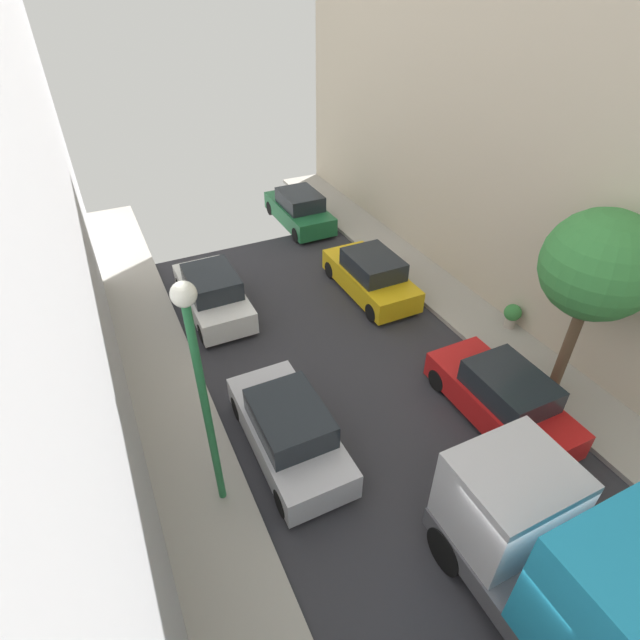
{
  "coord_description": "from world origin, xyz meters",
  "views": [
    {
      "loc": [
        -5.49,
        -2.38,
        9.92
      ],
      "look_at": [
        0.04,
        9.13,
        0.5
      ],
      "focal_mm": 27.77,
      "sensor_mm": 36.0,
      "label": 1
    }
  ],
  "objects_px": {
    "parked_car_right_3": "(371,276)",
    "potted_plant_1": "(512,314)",
    "delivery_truck": "(632,639)",
    "street_tree_1": "(599,266)",
    "lamp_post": "(199,374)",
    "parked_car_left_3": "(213,293)",
    "parked_car_right_2": "(503,398)",
    "parked_car_left_2": "(289,430)",
    "parked_car_right_4": "(299,210)"
  },
  "relations": [
    {
      "from": "delivery_truck",
      "to": "street_tree_1",
      "type": "relative_size",
      "value": 1.25
    },
    {
      "from": "delivery_truck",
      "to": "lamp_post",
      "type": "bearing_deg",
      "value": 126.9
    },
    {
      "from": "parked_car_left_3",
      "to": "parked_car_right_3",
      "type": "xyz_separation_m",
      "value": [
        5.4,
        -1.33,
        0.0
      ]
    },
    {
      "from": "parked_car_left_3",
      "to": "parked_car_right_4",
      "type": "xyz_separation_m",
      "value": [
        5.4,
        5.01,
        0.0
      ]
    },
    {
      "from": "parked_car_right_4",
      "to": "potted_plant_1",
      "type": "relative_size",
      "value": 5.05
    },
    {
      "from": "parked_car_left_3",
      "to": "lamp_post",
      "type": "xyz_separation_m",
      "value": [
        -1.9,
        -7.29,
        3.12
      ]
    },
    {
      "from": "parked_car_right_4",
      "to": "delivery_truck",
      "type": "height_order",
      "value": "delivery_truck"
    },
    {
      "from": "parked_car_right_3",
      "to": "lamp_post",
      "type": "distance_m",
      "value": 9.93
    },
    {
      "from": "lamp_post",
      "to": "parked_car_left_3",
      "type": "bearing_deg",
      "value": 75.39
    },
    {
      "from": "lamp_post",
      "to": "street_tree_1",
      "type": "bearing_deg",
      "value": -3.86
    },
    {
      "from": "parked_car_left_3",
      "to": "parked_car_right_2",
      "type": "bearing_deg",
      "value": -56.13
    },
    {
      "from": "parked_car_right_2",
      "to": "potted_plant_1",
      "type": "distance_m",
      "value": 4.08
    },
    {
      "from": "parked_car_right_2",
      "to": "lamp_post",
      "type": "distance_m",
      "value": 7.98
    },
    {
      "from": "potted_plant_1",
      "to": "lamp_post",
      "type": "xyz_separation_m",
      "value": [
        -10.27,
        -2.04,
        3.21
      ]
    },
    {
      "from": "delivery_truck",
      "to": "potted_plant_1",
      "type": "bearing_deg",
      "value": 55.23
    },
    {
      "from": "parked_car_right_3",
      "to": "delivery_truck",
      "type": "bearing_deg",
      "value": -102.59
    },
    {
      "from": "street_tree_1",
      "to": "parked_car_right_2",
      "type": "bearing_deg",
      "value": -176.67
    },
    {
      "from": "parked_car_left_2",
      "to": "parked_car_right_4",
      "type": "height_order",
      "value": "same"
    },
    {
      "from": "parked_car_left_2",
      "to": "parked_car_right_4",
      "type": "xyz_separation_m",
      "value": [
        5.4,
        11.65,
        0.0
      ]
    },
    {
      "from": "parked_car_right_3",
      "to": "street_tree_1",
      "type": "bearing_deg",
      "value": -72.28
    },
    {
      "from": "parked_car_left_2",
      "to": "street_tree_1",
      "type": "relative_size",
      "value": 0.8
    },
    {
      "from": "parked_car_right_2",
      "to": "parked_car_left_3",
      "type": "bearing_deg",
      "value": 123.87
    },
    {
      "from": "parked_car_left_2",
      "to": "lamp_post",
      "type": "xyz_separation_m",
      "value": [
        -1.9,
        -0.65,
        3.12
      ]
    },
    {
      "from": "parked_car_left_3",
      "to": "parked_car_right_2",
      "type": "relative_size",
      "value": 1.0
    },
    {
      "from": "potted_plant_1",
      "to": "parked_car_right_2",
      "type": "bearing_deg",
      "value": -136.72
    },
    {
      "from": "parked_car_right_4",
      "to": "delivery_truck",
      "type": "xyz_separation_m",
      "value": [
        -2.7,
        -18.42,
        1.07
      ]
    },
    {
      "from": "parked_car_right_2",
      "to": "parked_car_right_4",
      "type": "distance_m",
      "value": 13.05
    },
    {
      "from": "parked_car_right_2",
      "to": "parked_car_right_3",
      "type": "xyz_separation_m",
      "value": [
        0.0,
        6.72,
        0.0
      ]
    },
    {
      "from": "parked_car_left_2",
      "to": "parked_car_right_2",
      "type": "height_order",
      "value": "same"
    },
    {
      "from": "parked_car_right_3",
      "to": "parked_car_left_3",
      "type": "bearing_deg",
      "value": 166.2
    },
    {
      "from": "street_tree_1",
      "to": "delivery_truck",
      "type": "bearing_deg",
      "value": -131.19
    },
    {
      "from": "parked_car_right_3",
      "to": "street_tree_1",
      "type": "xyz_separation_m",
      "value": [
        2.11,
        -6.6,
        3.32
      ]
    },
    {
      "from": "parked_car_right_2",
      "to": "parked_car_right_4",
      "type": "bearing_deg",
      "value": 90.0
    },
    {
      "from": "parked_car_left_3",
      "to": "delivery_truck",
      "type": "bearing_deg",
      "value": -78.62
    },
    {
      "from": "parked_car_right_4",
      "to": "parked_car_right_2",
      "type": "bearing_deg",
      "value": -90.0
    },
    {
      "from": "parked_car_left_3",
      "to": "parked_car_right_3",
      "type": "relative_size",
      "value": 1.0
    },
    {
      "from": "parked_car_left_3",
      "to": "parked_car_right_3",
      "type": "distance_m",
      "value": 5.56
    },
    {
      "from": "parked_car_right_4",
      "to": "potted_plant_1",
      "type": "bearing_deg",
      "value": -73.84
    },
    {
      "from": "parked_car_right_4",
      "to": "potted_plant_1",
      "type": "height_order",
      "value": "parked_car_right_4"
    },
    {
      "from": "delivery_truck",
      "to": "parked_car_left_2",
      "type": "bearing_deg",
      "value": 111.72
    },
    {
      "from": "parked_car_left_3",
      "to": "street_tree_1",
      "type": "relative_size",
      "value": 0.8
    },
    {
      "from": "potted_plant_1",
      "to": "lamp_post",
      "type": "height_order",
      "value": "lamp_post"
    },
    {
      "from": "parked_car_left_3",
      "to": "parked_car_right_4",
      "type": "bearing_deg",
      "value": 42.83
    },
    {
      "from": "parked_car_right_3",
      "to": "potted_plant_1",
      "type": "height_order",
      "value": "parked_car_right_3"
    },
    {
      "from": "parked_car_left_2",
      "to": "lamp_post",
      "type": "bearing_deg",
      "value": -161.12
    },
    {
      "from": "parked_car_right_3",
      "to": "delivery_truck",
      "type": "xyz_separation_m",
      "value": [
        -2.7,
        -12.09,
        1.07
      ]
    },
    {
      "from": "parked_car_right_2",
      "to": "street_tree_1",
      "type": "xyz_separation_m",
      "value": [
        2.11,
        0.12,
        3.32
      ]
    },
    {
      "from": "parked_car_right_2",
      "to": "potted_plant_1",
      "type": "bearing_deg",
      "value": 43.28
    },
    {
      "from": "parked_car_left_3",
      "to": "street_tree_1",
      "type": "bearing_deg",
      "value": -46.54
    },
    {
      "from": "parked_car_right_2",
      "to": "potted_plant_1",
      "type": "relative_size",
      "value": 5.05
    }
  ]
}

